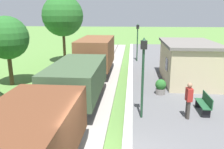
% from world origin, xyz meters
% --- Properties ---
extents(freight_train, '(2.50, 19.40, 2.72)m').
position_xyz_m(freight_train, '(-2.40, 6.29, 1.51)').
color(freight_train, brown).
rests_on(freight_train, rail_near).
extents(station_hut, '(3.50, 5.80, 2.78)m').
position_xyz_m(station_hut, '(4.40, 10.23, 1.65)').
color(station_hut, tan).
rests_on(station_hut, platform_slab).
extents(bench_near_hut, '(0.42, 1.50, 0.91)m').
position_xyz_m(bench_near_hut, '(4.05, 4.78, 0.72)').
color(bench_near_hut, '#1E4C2D').
rests_on(bench_near_hut, platform_slab).
extents(person_waiting, '(0.28, 0.40, 1.71)m').
position_xyz_m(person_waiting, '(3.10, 4.03, 1.18)').
color(person_waiting, '#38332D').
rests_on(person_waiting, platform_slab).
extents(potted_planter, '(0.64, 0.64, 0.92)m').
position_xyz_m(potted_planter, '(2.24, 7.25, 0.72)').
color(potted_planter, slate).
rests_on(potted_planter, platform_slab).
extents(lamp_post_near, '(0.28, 0.28, 3.70)m').
position_xyz_m(lamp_post_near, '(1.00, 3.96, 2.80)').
color(lamp_post_near, '#193823').
rests_on(lamp_post_near, platform_slab).
extents(lamp_post_far, '(0.28, 0.28, 3.70)m').
position_xyz_m(lamp_post_far, '(1.00, 17.00, 2.80)').
color(lamp_post_far, '#193823').
rests_on(lamp_post_far, platform_slab).
extents(tree_trackside_far, '(2.91, 2.91, 4.78)m').
position_xyz_m(tree_trackside_far, '(-7.95, 9.01, 3.31)').
color(tree_trackside_far, '#4C3823').
rests_on(tree_trackside_far, ground).
extents(tree_field_left, '(4.00, 4.00, 6.67)m').
position_xyz_m(tree_field_left, '(-6.34, 16.75, 4.66)').
color(tree_field_left, '#4C3823').
rests_on(tree_field_left, ground).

